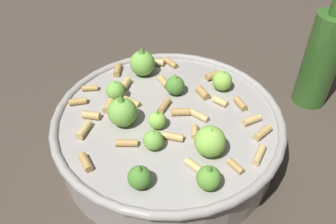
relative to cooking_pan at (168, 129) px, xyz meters
The scene contains 3 objects.
ground_plane 0.04m from the cooking_pan, 59.66° to the left, with size 2.40×2.40×0.00m, color #42382D.
cooking_pan is the anchor object (origin of this frame).
olive_oil_bottle 0.30m from the cooking_pan, 99.54° to the left, with size 0.06×0.06×0.23m.
Camera 1 is at (0.37, -0.10, 0.42)m, focal length 36.68 mm.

